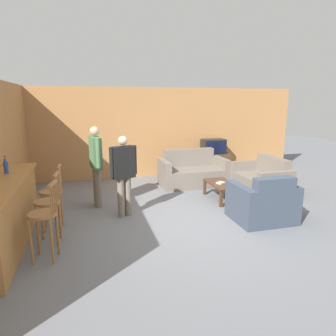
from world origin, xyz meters
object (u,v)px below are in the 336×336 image
bar_chair_near (44,220)px  person_by_window (96,162)px  bar_chair_far (52,196)px  loveseat_right (262,181)px  tv_unit (213,164)px  bar_chair_mid (49,207)px  armchair_near (263,204)px  person_by_counter (124,172)px  couch_far (192,173)px  book_on_table (221,183)px  coffee_table (222,186)px  bottle (6,165)px  tv (213,146)px

bar_chair_near → person_by_window: person_by_window is taller
bar_chair_far → loveseat_right: size_ratio=0.79×
loveseat_right → tv_unit: (-0.34, 2.16, 0.00)m
bar_chair_near → bar_chair_mid: same height
loveseat_right → person_by_window: 3.92m
armchair_near → person_by_counter: (-2.46, 0.92, 0.56)m
bar_chair_far → armchair_near: bar_chair_far is taller
couch_far → book_on_table: bearing=-82.4°
bar_chair_near → coffee_table: bearing=27.0°
couch_far → armchair_near: size_ratio=1.63×
coffee_table → bottle: bottle is taller
coffee_table → person_by_window: (-2.74, 0.29, 0.63)m
bar_chair_far → armchair_near: 3.80m
armchair_near → person_by_counter: person_by_counter is taller
bar_chair_far → bar_chair_near: bearing=-90.0°
bar_chair_near → coffee_table: size_ratio=1.13×
armchair_near → person_by_counter: size_ratio=0.68×
bar_chair_mid → tv: size_ratio=1.63×
bar_chair_mid → person_by_counter: 1.55m
bar_chair_mid → bar_chair_far: same height
bar_chair_far → bar_chair_mid: bearing=-90.0°
bar_chair_near → coffee_table: bar_chair_near is taller
bar_chair_near → tv: bar_chair_near is taller
loveseat_right → tv_unit: 2.19m
person_by_window → armchair_near: bearing=-29.3°
bar_chair_near → armchair_near: 3.77m
bottle → tv: bearing=31.8°
couch_far → book_on_table: 1.41m
bar_chair_near → bar_chair_mid: bearing=90.0°
loveseat_right → tv: bearing=98.9°
tv → person_by_window: person_by_window is taller
tv → bottle: (-4.96, -3.08, 0.32)m
armchair_near → book_on_table: size_ratio=4.55×
armchair_near → book_on_table: bearing=100.3°
bar_chair_far → person_by_counter: size_ratio=0.72×
couch_far → bottle: size_ratio=6.05×
loveseat_right → tv: 2.25m
loveseat_right → person_by_counter: size_ratio=0.90×
loveseat_right → tv: (-0.34, 2.16, 0.55)m
armchair_near → person_by_window: (-2.94, 1.65, 0.63)m
couch_far → person_by_window: 2.81m
armchair_near → tv: 3.74m
bar_chair_mid → bottle: size_ratio=3.94×
armchair_near → person_by_window: size_ratio=0.63×
bottle → person_by_counter: 1.98m
bar_chair_near → tv_unit: bar_chair_near is taller
bar_chair_mid → armchair_near: 3.74m
book_on_table → person_by_counter: 2.31m
armchair_near → tv: (0.58, 3.65, 0.54)m
armchair_near → loveseat_right: 1.76m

